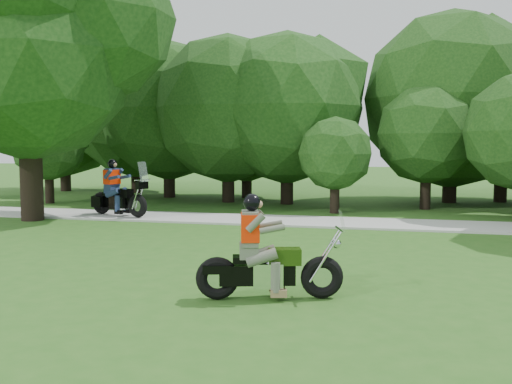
# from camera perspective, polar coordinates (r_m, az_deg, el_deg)

# --- Properties ---
(ground) EXTENTS (100.00, 100.00, 0.00)m
(ground) POSITION_cam_1_polar(r_m,az_deg,el_deg) (9.19, 11.22, -10.17)
(ground) COLOR #285B1A
(ground) RESTS_ON ground
(walkway) EXTENTS (60.00, 2.20, 0.06)m
(walkway) POSITION_cam_1_polar(r_m,az_deg,el_deg) (17.04, 12.36, -3.13)
(walkway) COLOR #ACACA7
(walkway) RESTS_ON ground
(tree_line) EXTENTS (39.13, 11.61, 7.64)m
(tree_line) POSITION_cam_1_polar(r_m,az_deg,el_deg) (23.69, 15.69, 7.91)
(tree_line) COLOR black
(tree_line) RESTS_ON ground
(big_tree_west) EXTENTS (8.64, 6.56, 9.96)m
(big_tree_west) POSITION_cam_1_polar(r_m,az_deg,el_deg) (19.41, -21.45, 14.59)
(big_tree_west) COLOR black
(big_tree_west) RESTS_ON ground
(chopper_motorcycle) EXTENTS (2.23, 0.99, 1.62)m
(chopper_motorcycle) POSITION_cam_1_polar(r_m,az_deg,el_deg) (8.72, 0.67, -6.86)
(chopper_motorcycle) COLOR black
(chopper_motorcycle) RESTS_ON ground
(touring_motorcycle) EXTENTS (2.30, 1.26, 1.81)m
(touring_motorcycle) POSITION_cam_1_polar(r_m,az_deg,el_deg) (18.82, -13.85, -0.30)
(touring_motorcycle) COLOR black
(touring_motorcycle) RESTS_ON walkway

